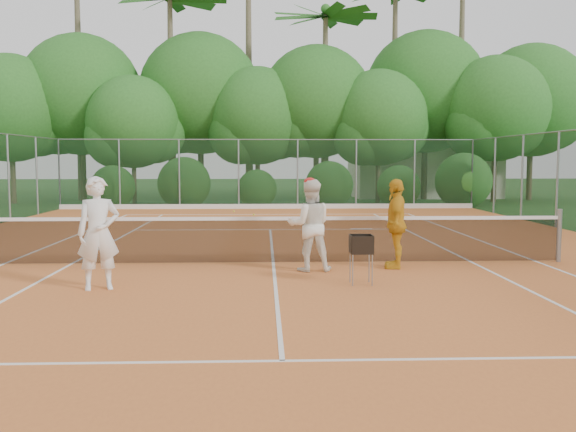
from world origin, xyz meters
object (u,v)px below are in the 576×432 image
(player_yellow, at_px, (396,224))
(ball_hopper, at_px, (361,245))
(player_white, at_px, (98,233))
(player_center_grp, at_px, (310,225))

(player_yellow, height_order, ball_hopper, player_yellow)
(player_yellow, distance_m, ball_hopper, 1.87)
(player_white, height_order, player_yellow, player_white)
(player_white, bearing_deg, player_yellow, 1.68)
(player_white, height_order, ball_hopper, player_white)
(player_center_grp, height_order, player_yellow, player_center_grp)
(player_center_grp, relative_size, player_yellow, 1.02)
(player_center_grp, xyz_separation_m, ball_hopper, (0.78, -1.35, -0.21))
(ball_hopper, bearing_deg, player_center_grp, 120.17)
(player_white, xyz_separation_m, player_yellow, (5.27, 1.89, -0.05))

